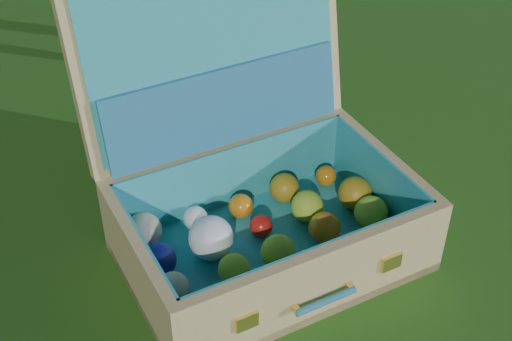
# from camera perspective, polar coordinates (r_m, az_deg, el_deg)

# --- Properties ---
(ground) EXTENTS (60.00, 60.00, 0.00)m
(ground) POSITION_cam_1_polar(r_m,az_deg,el_deg) (1.52, 3.17, -9.43)
(ground) COLOR #215114
(ground) RESTS_ON ground
(suitcase) EXTENTS (0.67, 0.59, 0.58)m
(suitcase) POSITION_cam_1_polar(r_m,az_deg,el_deg) (1.53, -0.42, -0.64)
(suitcase) COLOR tan
(suitcase) RESTS_ON ground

